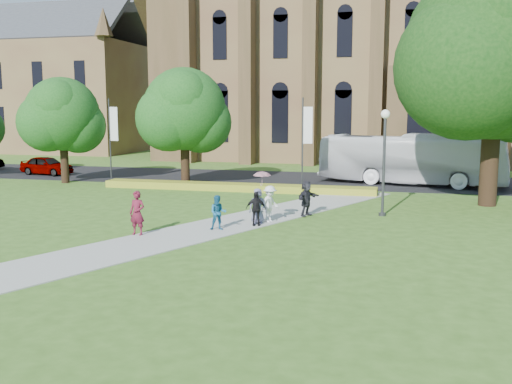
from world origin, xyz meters
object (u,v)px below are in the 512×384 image
(large_tree, at_px, (496,50))
(tour_coach, at_px, (411,159))
(pedestrian_0, at_px, (137,213))
(streetlamp, at_px, (384,150))
(car_0, at_px, (47,165))

(large_tree, relative_size, tour_coach, 1.04)
(large_tree, xyz_separation_m, pedestrian_0, (-15.32, -11.60, -7.40))
(streetlamp, height_order, tour_coach, streetlamp)
(large_tree, bearing_deg, pedestrian_0, -142.88)
(tour_coach, distance_m, pedestrian_0, 22.65)
(car_0, bearing_deg, streetlamp, -104.98)
(tour_coach, height_order, pedestrian_0, tour_coach)
(tour_coach, distance_m, car_0, 28.31)
(streetlamp, xyz_separation_m, tour_coach, (1.55, 12.48, -1.50))
(tour_coach, xyz_separation_m, car_0, (-28.28, -0.95, -1.03))
(streetlamp, xyz_separation_m, large_tree, (5.50, 4.50, 5.07))
(streetlamp, distance_m, tour_coach, 12.67)
(streetlamp, xyz_separation_m, car_0, (-26.73, 11.53, -2.53))
(streetlamp, height_order, car_0, streetlamp)
(large_tree, bearing_deg, tour_coach, 116.33)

